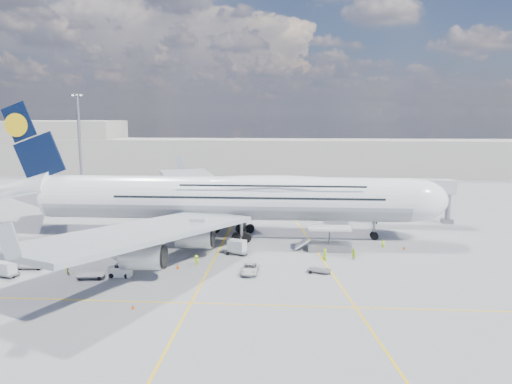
# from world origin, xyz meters

# --- Properties ---
(ground) EXTENTS (300.00, 300.00, 0.00)m
(ground) POSITION_xyz_m (0.00, 0.00, 0.00)
(ground) COLOR gray
(ground) RESTS_ON ground
(taxi_line_main) EXTENTS (0.25, 220.00, 0.01)m
(taxi_line_main) POSITION_xyz_m (0.00, 0.00, 0.01)
(taxi_line_main) COLOR yellow
(taxi_line_main) RESTS_ON ground
(taxi_line_cross) EXTENTS (120.00, 0.25, 0.01)m
(taxi_line_cross) POSITION_xyz_m (0.00, -20.00, 0.01)
(taxi_line_cross) COLOR yellow
(taxi_line_cross) RESTS_ON ground
(taxi_line_diag) EXTENTS (14.16, 99.06, 0.01)m
(taxi_line_diag) POSITION_xyz_m (14.00, 10.00, 0.01)
(taxi_line_diag) COLOR yellow
(taxi_line_diag) RESTS_ON ground
(airliner) EXTENTS (77.26, 79.15, 23.71)m
(airliner) POSITION_xyz_m (0.26, 10.00, 6.87)
(airliner) COLOR white
(airliner) RESTS_ON ground
(jet_bridge) EXTENTS (18.80, 12.10, 8.50)m
(jet_bridge) POSITION_xyz_m (29.81, 20.94, 6.85)
(jet_bridge) COLOR #B7B7BC
(jet_bridge) RESTS_ON ground
(cargo_loader) EXTENTS (8.53, 3.20, 3.67)m
(cargo_loader) POSITION_xyz_m (16.82, 2.89, 1.25)
(cargo_loader) COLOR silver
(cargo_loader) RESTS_ON ground
(light_mast) EXTENTS (3.00, 0.70, 25.50)m
(light_mast) POSITION_xyz_m (-40.00, 45.00, 13.21)
(light_mast) COLOR gray
(light_mast) RESTS_ON ground
(terminal) EXTENTS (180.00, 16.00, 12.00)m
(terminal) POSITION_xyz_m (0.00, 95.00, 6.00)
(terminal) COLOR #B2AD9E
(terminal) RESTS_ON ground
(hangar) EXTENTS (40.00, 22.00, 18.00)m
(hangar) POSITION_xyz_m (-70.00, 100.00, 9.00)
(hangar) COLOR #B2AD9E
(hangar) RESTS_ON ground
(tree_line) EXTENTS (160.00, 6.00, 8.00)m
(tree_line) POSITION_xyz_m (40.00, 140.00, 4.00)
(tree_line) COLOR #193814
(tree_line) RESTS_ON ground
(dolly_row_a) EXTENTS (3.42, 2.55, 1.93)m
(dolly_row_a) POSITION_xyz_m (-25.64, -12.71, 1.04)
(dolly_row_a) COLOR gray
(dolly_row_a) RESTS_ON ground
(dolly_row_b) EXTENTS (3.52, 2.19, 0.49)m
(dolly_row_b) POSITION_xyz_m (-14.47, -12.56, 0.38)
(dolly_row_b) COLOR gray
(dolly_row_b) RESTS_ON ground
(dolly_row_c) EXTENTS (3.34, 2.42, 1.90)m
(dolly_row_c) POSITION_xyz_m (-17.10, 0.92, 1.02)
(dolly_row_c) COLOR gray
(dolly_row_c) RESTS_ON ground
(dolly_back) EXTENTS (3.31, 1.85, 2.06)m
(dolly_back) POSITION_xyz_m (-24.12, -9.30, 1.11)
(dolly_back) COLOR gray
(dolly_back) RESTS_ON ground
(dolly_nose_far) EXTENTS (3.29, 2.41, 0.43)m
(dolly_nose_far) POSITION_xyz_m (14.88, -8.23, 0.33)
(dolly_nose_far) COLOR gray
(dolly_nose_far) RESTS_ON ground
(dolly_nose_near) EXTENTS (3.83, 2.90, 2.16)m
(dolly_nose_near) POSITION_xyz_m (3.06, -0.36, 1.16)
(dolly_nose_near) COLOR gray
(dolly_nose_near) RESTS_ON ground
(baggage_tug) EXTENTS (2.84, 1.37, 1.76)m
(baggage_tug) POSITION_xyz_m (-10.86, -11.79, 0.78)
(baggage_tug) COLOR white
(baggage_tug) RESTS_ON ground
(catering_truck_inner) EXTENTS (6.48, 2.57, 3.88)m
(catering_truck_inner) POSITION_xyz_m (-8.75, 26.29, 1.83)
(catering_truck_inner) COLOR gray
(catering_truck_inner) RESTS_ON ground
(catering_truck_outer) EXTENTS (5.82, 2.30, 3.48)m
(catering_truck_outer) POSITION_xyz_m (-15.54, 39.82, 1.62)
(catering_truck_outer) COLOR gray
(catering_truck_outer) RESTS_ON ground
(service_van) EXTENTS (2.39, 4.69, 1.27)m
(service_van) POSITION_xyz_m (5.72, -9.15, 0.64)
(service_van) COLOR silver
(service_van) RESTS_ON ground
(crew_nose) EXTENTS (0.62, 0.48, 1.50)m
(crew_nose) POSITION_xyz_m (25.43, 4.24, 0.75)
(crew_nose) COLOR #C4E418
(crew_nose) RESTS_ON ground
(crew_loader) EXTENTS (1.03, 1.01, 1.67)m
(crew_loader) POSITION_xyz_m (20.15, -2.12, 0.83)
(crew_loader) COLOR #B8E217
(crew_loader) RESTS_ON ground
(crew_wing) EXTENTS (0.40, 0.94, 1.60)m
(crew_wing) POSITION_xyz_m (-18.27, -10.91, 0.80)
(crew_wing) COLOR #C1E618
(crew_wing) RESTS_ON ground
(crew_van) EXTENTS (0.92, 0.98, 1.69)m
(crew_van) POSITION_xyz_m (16.01, -2.42, 0.84)
(crew_van) COLOR #A2EA18
(crew_van) RESTS_ON ground
(crew_tug) EXTENTS (1.15, 0.85, 1.58)m
(crew_tug) POSITION_xyz_m (-1.93, -6.52, 0.79)
(crew_tug) COLOR #C6FF1A
(crew_tug) RESTS_ON ground
(cone_nose) EXTENTS (0.45, 0.45, 0.58)m
(cone_nose) POSITION_xyz_m (28.64, 4.03, 0.28)
(cone_nose) COLOR #DA4A0B
(cone_nose) RESTS_ON ground
(cone_wing_left_inner) EXTENTS (0.38, 0.38, 0.49)m
(cone_wing_left_inner) POSITION_xyz_m (-15.43, 30.89, 0.24)
(cone_wing_left_inner) COLOR #DA4A0B
(cone_wing_left_inner) RESTS_ON ground
(cone_wing_left_outer) EXTENTS (0.47, 0.47, 0.59)m
(cone_wing_left_outer) POSITION_xyz_m (-16.94, 42.90, 0.29)
(cone_wing_left_outer) COLOR #DA4A0B
(cone_wing_left_outer) RESTS_ON ground
(cone_wing_right_inner) EXTENTS (0.49, 0.49, 0.63)m
(cone_wing_right_inner) POSITION_xyz_m (-4.22, -7.85, 0.30)
(cone_wing_right_inner) COLOR #DA4A0B
(cone_wing_right_inner) RESTS_ON ground
(cone_wing_right_outer) EXTENTS (0.40, 0.40, 0.51)m
(cone_wing_right_outer) POSITION_xyz_m (-5.92, -22.08, 0.25)
(cone_wing_right_outer) COLOR #DA4A0B
(cone_wing_right_outer) RESTS_ON ground
(cone_tail) EXTENTS (0.49, 0.49, 0.62)m
(cone_tail) POSITION_xyz_m (-35.27, 2.78, 0.30)
(cone_tail) COLOR #DA4A0B
(cone_tail) RESTS_ON ground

